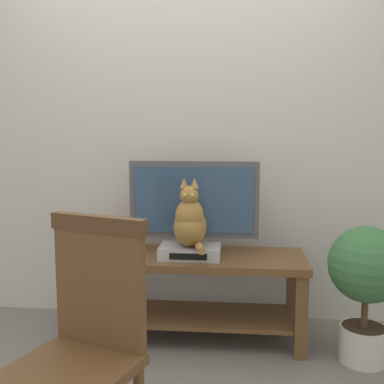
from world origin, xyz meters
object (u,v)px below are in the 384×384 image
Objects in this scene: book_stack at (115,242)px; potted_plant at (366,278)px; tv at (194,203)px; tv_stand at (193,280)px; cat at (190,221)px; media_box at (190,251)px; wooden_chair at (84,335)px.

potted_plant is at bearing -8.77° from book_stack.
book_stack is at bearing -173.88° from tv.
tv_stand is 0.39m from cat.
media_box is (-0.01, -0.13, -0.27)m from tv.
tv_stand is at bearing 76.90° from wooden_chair.
media_box is at bearing 76.85° from wooden_chair.
tv_stand is at bearing -2.58° from book_stack.
potted_plant is at bearing -8.79° from media_box.
media_box is 1.48× the size of book_stack.
media_box is 1.00m from potted_plant.
cat is at bearing -85.50° from media_box.
tv is at bearing 84.97° from media_box.
potted_plant is at bearing -11.80° from tv_stand.
cat is 1.68× the size of book_stack.
tv_stand is 3.30× the size of cat.
book_stack is 1.48m from potted_plant.
wooden_chair is at bearing -141.63° from potted_plant.
cat reaches higher than wooden_chair.
tv is 0.82× the size of wooden_chair.
tv is 1.33m from wooden_chair.
potted_plant reaches higher than media_box.
wooden_chair is (-0.28, -1.27, -0.28)m from tv.
media_box is 0.19m from cat.
media_box is 0.37× the size of wooden_chair.
book_stack is (-0.49, -0.05, -0.24)m from tv.
cat is (-0.01, -0.07, 0.38)m from tv_stand.
tv is 3.26× the size of book_stack.
media_box is at bearing -8.72° from book_stack.
tv is at bearing 89.98° from tv_stand.
book_stack is (-0.21, 1.22, 0.04)m from wooden_chair.
tv reaches higher than cat.
book_stack reaches higher than tv_stand.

